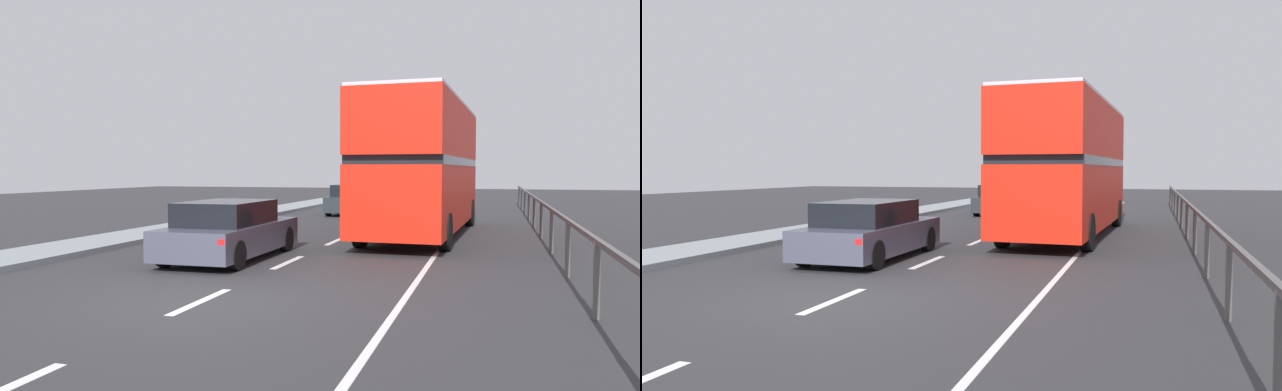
# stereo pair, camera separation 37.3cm
# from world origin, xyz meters

# --- Properties ---
(ground_plane) EXTENTS (73.93, 120.00, 0.10)m
(ground_plane) POSITION_xyz_m (0.00, 0.00, -0.05)
(ground_plane) COLOR #2E2E31
(lane_paint_markings) EXTENTS (3.25, 46.00, 0.01)m
(lane_paint_markings) POSITION_xyz_m (1.90, 8.71, 0.00)
(lane_paint_markings) COLOR silver
(lane_paint_markings) RESTS_ON ground
(bridge_side_railing) EXTENTS (0.10, 42.00, 1.15)m
(bridge_side_railing) POSITION_xyz_m (5.90, 9.00, 0.92)
(bridge_side_railing) COLOR #53504F
(bridge_side_railing) RESTS_ON ground
(double_decker_bus_red) EXTENTS (2.93, 10.50, 4.26)m
(double_decker_bus_red) POSITION_xyz_m (2.31, 10.62, 2.28)
(double_decker_bus_red) COLOR red
(double_decker_bus_red) RESTS_ON ground
(hatchback_car_near) EXTENTS (1.89, 4.54, 1.38)m
(hatchback_car_near) POSITION_xyz_m (-1.51, 4.16, 0.66)
(hatchback_car_near) COLOR #414554
(hatchback_car_near) RESTS_ON ground
(sedan_car_ahead) EXTENTS (1.87, 4.46, 1.41)m
(sedan_car_ahead) POSITION_xyz_m (-1.93, 19.10, 0.68)
(sedan_car_ahead) COLOR #242A2F
(sedan_car_ahead) RESTS_ON ground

